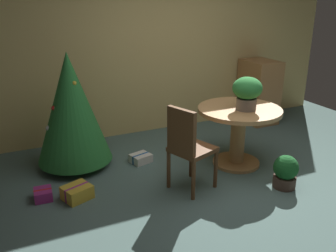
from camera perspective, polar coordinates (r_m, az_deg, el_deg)
ground_plane at (r=4.28m, az=11.31°, el=-9.39°), size 6.60×6.60×0.00m
back_wall_panel at (r=5.70m, az=-0.96°, el=12.22°), size 6.00×0.10×2.60m
round_dining_table at (r=4.63m, az=10.93°, el=0.10°), size 1.03×1.03×0.75m
flower_vase at (r=4.45m, az=12.22°, el=5.33°), size 0.35×0.35×0.40m
wooden_chair_left at (r=3.93m, az=3.13°, el=-3.01°), size 0.54×0.53×0.97m
holiday_tree at (r=4.57m, az=-14.84°, el=2.74°), size 0.92×0.92×1.45m
gift_box_cream at (r=4.78m, az=-4.28°, el=-5.03°), size 0.29×0.27×0.11m
gift_box_purple at (r=4.18m, az=-18.89°, el=-10.05°), size 0.19×0.22×0.11m
gift_box_gold at (r=4.08m, az=-13.98°, el=-10.01°), size 0.35×0.33×0.15m
wooden_cabinet at (r=6.33m, az=13.93°, el=5.24°), size 0.50×0.63×1.04m
potted_plant at (r=4.33m, az=17.84°, el=-6.77°), size 0.28×0.28×0.38m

